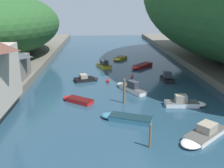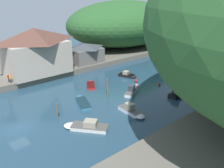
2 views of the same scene
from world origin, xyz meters
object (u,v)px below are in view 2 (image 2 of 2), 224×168
at_px(boat_yellow_tender, 166,69).
at_px(boat_far_right_bank, 197,68).
at_px(waterfront_building, 35,50).
at_px(boat_navy_launch, 133,89).
at_px(boat_white_cruiser, 132,111).
at_px(person_on_quay, 8,77).
at_px(boat_mid_channel, 91,85).
at_px(boat_moored_right, 128,75).
at_px(boathouse_shed, 85,53).
at_px(boat_cabin_cruiser, 193,79).
at_px(boat_small_dinghy, 178,93).
at_px(channel_buoy_far, 159,84).
at_px(boat_open_rowboat, 82,102).
at_px(boat_near_quay, 86,126).
at_px(person_by_boathouse, 10,78).
at_px(channel_buoy_near, 136,81).

distance_m(boat_yellow_tender, boat_far_right_bank, 8.15).
xyz_separation_m(waterfront_building, boat_navy_launch, (19.61, 10.01, -5.78)).
height_order(boat_white_cruiser, person_on_quay, person_on_quay).
height_order(boat_far_right_bank, boat_mid_channel, boat_far_right_bank).
bearing_deg(boat_moored_right, boathouse_shed, -96.40).
height_order(boat_yellow_tender, boat_cabin_cruiser, boat_yellow_tender).
bearing_deg(boat_mid_channel, boat_white_cruiser, -65.08).
height_order(boat_small_dinghy, channel_buoy_far, boat_small_dinghy).
height_order(waterfront_building, boat_small_dinghy, waterfront_building).
distance_m(boathouse_shed, boat_open_rowboat, 22.23).
distance_m(boat_white_cruiser, boat_small_dinghy, 11.38).
relative_size(boat_near_quay, person_on_quay, 3.67).
relative_size(boat_white_cruiser, boat_open_rowboat, 0.88).
distance_m(boat_far_right_bank, boat_moored_right, 18.26).
distance_m(boat_white_cruiser, boat_open_rowboat, 9.14).
bearing_deg(boathouse_shed, boat_navy_launch, -8.34).
distance_m(boat_white_cruiser, boat_mid_channel, 14.47).
bearing_deg(person_by_boathouse, boat_mid_channel, -51.29).
bearing_deg(boat_far_right_bank, boat_cabin_cruiser, 147.61).
xyz_separation_m(boathouse_shed, person_on_quay, (2.12, -19.95, -1.49)).
bearing_deg(person_by_boathouse, boat_navy_launch, -61.14).
relative_size(boat_small_dinghy, boat_open_rowboat, 0.66).
height_order(boat_near_quay, channel_buoy_near, boat_near_quay).
relative_size(boat_yellow_tender, boat_open_rowboat, 0.81).
relative_size(waterfront_building, channel_buoy_far, 18.33).
xyz_separation_m(boat_small_dinghy, person_on_quay, (-24.40, -21.84, 1.71)).
distance_m(boat_small_dinghy, boat_moored_right, 13.89).
height_order(boathouse_shed, boat_near_quay, boathouse_shed).
relative_size(waterfront_building, boathouse_shed, 1.68).
bearing_deg(boat_navy_launch, person_by_boathouse, -164.51).
relative_size(boat_small_dinghy, channel_buoy_near, 4.60).
distance_m(boat_yellow_tender, person_on_quay, 35.20).
height_order(boat_near_quay, boat_cabin_cruiser, boat_near_quay).
relative_size(boat_small_dinghy, boat_mid_channel, 0.86).
xyz_separation_m(boat_near_quay, boat_small_dinghy, (1.65, 19.56, 0.11)).
bearing_deg(boat_far_right_bank, boat_white_cruiser, 133.90).
height_order(boat_mid_channel, channel_buoy_far, channel_buoy_far).
distance_m(boat_far_right_bank, boat_open_rowboat, 32.73).
relative_size(boat_open_rowboat, channel_buoy_far, 8.04).
relative_size(boat_far_right_bank, person_on_quay, 2.70).
bearing_deg(waterfront_building, boat_white_cruiser, 7.47).
height_order(boat_yellow_tender, channel_buoy_far, boat_yellow_tender).
xyz_separation_m(channel_buoy_near, person_by_boathouse, (-13.54, -21.36, 1.89)).
bearing_deg(person_on_quay, boat_open_rowboat, -86.64).
height_order(waterfront_building, boat_cabin_cruiser, waterfront_building).
height_order(boat_open_rowboat, channel_buoy_near, channel_buoy_near).
height_order(boat_navy_launch, boat_small_dinghy, boat_small_dinghy).
bearing_deg(boat_cabin_cruiser, channel_buoy_far, 112.19).
height_order(boat_navy_launch, boat_near_quay, boat_navy_launch).
distance_m(boat_near_quay, boat_yellow_tender, 31.42).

